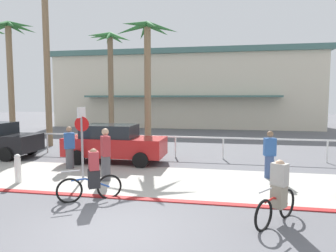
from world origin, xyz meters
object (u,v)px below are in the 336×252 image
object	(u,v)px
stop_sign_bike_lane	(82,133)
palm_tree_4	(147,56)
palm_tree_3	(111,57)
pedestrian_2	(270,157)
palm_tree_2	(46,27)
car_red_1	(114,143)
pedestrian_1	(70,149)
cyclist_red_0	(278,193)
pedestrian_3	(106,156)
palm_tree_1	(9,49)
bollard_1	(18,168)
cyclist_blue_1	(92,176)

from	to	relation	value
stop_sign_bike_lane	palm_tree_4	xyz separation A→B (m)	(0.72, 6.34, 3.44)
palm_tree_3	pedestrian_2	world-z (taller)	palm_tree_3
palm_tree_2	pedestrian_2	xyz separation A→B (m)	(11.87, -5.26, -6.15)
stop_sign_bike_lane	car_red_1	world-z (taller)	stop_sign_bike_lane
palm_tree_2	palm_tree_4	xyz separation A→B (m)	(6.12, -0.38, -1.83)
car_red_1	pedestrian_1	distance (m)	2.04
pedestrian_2	cyclist_red_0	bearing A→B (deg)	-94.96
car_red_1	palm_tree_3	bearing A→B (deg)	111.78
cyclist_red_0	pedestrian_3	distance (m)	5.89
stop_sign_bike_lane	palm_tree_1	xyz separation A→B (m)	(-8.39, 7.38, 4.18)
cyclist_red_0	palm_tree_4	bearing A→B (deg)	121.13
bollard_1	pedestrian_2	distance (m)	8.73
palm_tree_4	cyclist_blue_1	size ratio (longest dim) A/B	4.37
pedestrian_1	pedestrian_2	xyz separation A→B (m)	(7.77, -0.06, -0.01)
stop_sign_bike_lane	palm_tree_1	size ratio (longest dim) A/B	0.34
palm_tree_1	palm_tree_4	xyz separation A→B (m)	(9.11, -1.04, -0.75)
palm_tree_2	palm_tree_3	world-z (taller)	palm_tree_2
pedestrian_1	stop_sign_bike_lane	bearing A→B (deg)	-49.10
stop_sign_bike_lane	cyclist_blue_1	distance (m)	2.47
pedestrian_2	stop_sign_bike_lane	bearing A→B (deg)	-167.32
car_red_1	pedestrian_2	bearing A→B (deg)	-13.92
cyclist_red_0	pedestrian_1	bearing A→B (deg)	151.10
palm_tree_2	palm_tree_4	distance (m)	6.40
palm_tree_4	pedestrian_3	distance (m)	7.60
bollard_1	palm_tree_1	size ratio (longest dim) A/B	0.13
palm_tree_4	palm_tree_3	bearing A→B (deg)	135.04
cyclist_red_0	pedestrian_1	size ratio (longest dim) A/B	0.87
palm_tree_4	pedestrian_1	size ratio (longest dim) A/B	4.01
palm_tree_2	palm_tree_4	size ratio (longest dim) A/B	1.44
palm_tree_3	pedestrian_2	xyz separation A→B (m)	(9.09, -8.23, -4.74)
cyclist_red_0	cyclist_blue_1	bearing A→B (deg)	172.07
palm_tree_4	cyclist_red_0	distance (m)	11.33
palm_tree_1	palm_tree_4	distance (m)	9.20
palm_tree_3	cyclist_red_0	world-z (taller)	palm_tree_3
cyclist_red_0	pedestrian_2	distance (m)	4.06
pedestrian_2	cyclist_blue_1	bearing A→B (deg)	-147.34
palm_tree_2	pedestrian_2	distance (m)	14.36
pedestrian_1	bollard_1	bearing A→B (deg)	-106.35
palm_tree_3	car_red_1	world-z (taller)	palm_tree_3
stop_sign_bike_lane	palm_tree_4	bearing A→B (deg)	83.52
palm_tree_3	cyclist_blue_1	bearing A→B (deg)	-71.61
bollard_1	cyclist_red_0	xyz separation A→B (m)	(8.09, -1.81, 0.18)
car_red_1	cyclist_blue_1	world-z (taller)	car_red_1
palm_tree_1	palm_tree_4	world-z (taller)	palm_tree_1
palm_tree_3	cyclist_blue_1	xyz separation A→B (m)	(3.85, -11.59, -4.84)
palm_tree_3	pedestrian_1	distance (m)	9.54
bollard_1	palm_tree_2	distance (m)	10.45
palm_tree_2	palm_tree_3	size ratio (longest dim) A/B	1.39
palm_tree_3	car_red_1	distance (m)	8.53
cyclist_blue_1	pedestrian_2	world-z (taller)	pedestrian_2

